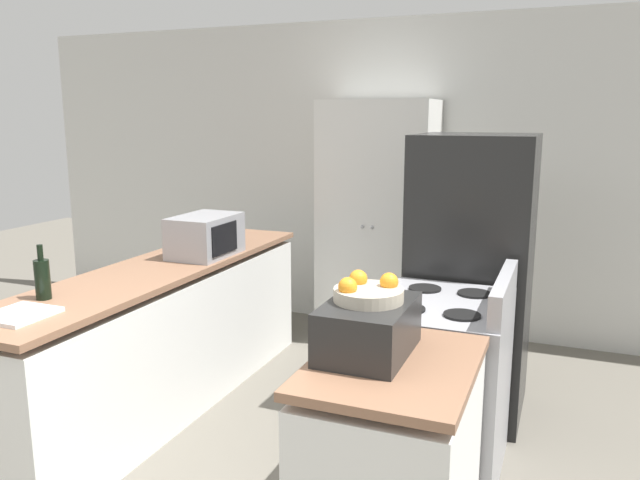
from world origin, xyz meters
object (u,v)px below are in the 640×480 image
at_px(stove, 439,387).
at_px(fruit_bowl, 368,292).
at_px(pantry_cabinet, 377,221).
at_px(toaster_oven, 368,328).
at_px(refrigerator, 471,276).
at_px(wine_bottle, 42,278).
at_px(microwave, 205,236).

height_order(stove, fruit_bowl, fruit_bowl).
height_order(pantry_cabinet, toaster_oven, pantry_cabinet).
bearing_deg(fruit_bowl, refrigerator, 83.81).
bearing_deg(pantry_cabinet, wine_bottle, -110.79).
distance_m(pantry_cabinet, stove, 2.12).
height_order(pantry_cabinet, stove, pantry_cabinet).
distance_m(refrigerator, microwave, 1.71).
distance_m(microwave, fruit_bowl, 1.93).
bearing_deg(refrigerator, microwave, -168.48).
bearing_deg(refrigerator, pantry_cabinet, 130.79).
bearing_deg(pantry_cabinet, fruit_bowl, -74.08).
bearing_deg(refrigerator, toaster_oven, -95.73).
bearing_deg(microwave, fruit_bowl, -39.18).
relative_size(pantry_cabinet, microwave, 4.00).
xyz_separation_m(microwave, fruit_bowl, (1.50, -1.22, 0.11)).
bearing_deg(wine_bottle, pantry_cabinet, 69.21).
bearing_deg(stove, wine_bottle, -159.55).
height_order(stove, microwave, microwave).
bearing_deg(microwave, refrigerator, 11.52).
relative_size(stove, toaster_oven, 2.38).
height_order(stove, toaster_oven, toaster_oven).
height_order(stove, refrigerator, refrigerator).
xyz_separation_m(pantry_cabinet, fruit_bowl, (0.75, -2.62, 0.18)).
relative_size(pantry_cabinet, refrigerator, 1.13).
bearing_deg(fruit_bowl, stove, 79.10).
height_order(pantry_cabinet, refrigerator, pantry_cabinet).
distance_m(pantry_cabinet, microwave, 1.59).
bearing_deg(stove, microwave, 164.44).
bearing_deg(wine_bottle, refrigerator, 38.34).
xyz_separation_m(stove, refrigerator, (0.02, 0.80, 0.39)).
distance_m(pantry_cabinet, refrigerator, 1.41).
relative_size(pantry_cabinet, wine_bottle, 6.96).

